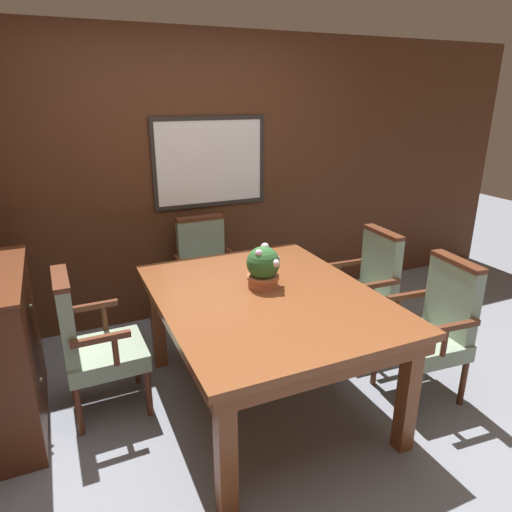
{
  "coord_description": "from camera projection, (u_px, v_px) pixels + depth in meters",
  "views": [
    {
      "loc": [
        -1.04,
        -2.04,
        1.94
      ],
      "look_at": [
        0.07,
        0.43,
        0.98
      ],
      "focal_mm": 32.0,
      "sensor_mm": 36.0,
      "label": 1
    }
  ],
  "objects": [
    {
      "name": "chair_right_far",
      "position": [
        366.0,
        287.0,
        3.59
      ],
      "size": [
        0.5,
        0.51,
        0.96
      ],
      "rotation": [
        0.0,
        0.0,
        -1.62
      ],
      "color": "#562B19",
      "rests_on": "ground_plane"
    },
    {
      "name": "potted_plant",
      "position": [
        263.0,
        267.0,
        2.87
      ],
      "size": [
        0.23,
        0.23,
        0.28
      ],
      "color": "#B2603D",
      "rests_on": "dining_table"
    },
    {
      "name": "chair_right_near",
      "position": [
        433.0,
        326.0,
        2.99
      ],
      "size": [
        0.51,
        0.53,
        0.96
      ],
      "rotation": [
        0.0,
        0.0,
        -1.65
      ],
      "color": "#562B19",
      "rests_on": "ground_plane"
    },
    {
      "name": "chair_left_far",
      "position": [
        91.0,
        341.0,
        2.81
      ],
      "size": [
        0.49,
        0.5,
        0.96
      ],
      "rotation": [
        0.0,
        0.0,
        1.59
      ],
      "color": "#562B19",
      "rests_on": "ground_plane"
    },
    {
      "name": "ground_plane",
      "position": [
        275.0,
        429.0,
        2.8
      ],
      "size": [
        14.0,
        14.0,
        0.0
      ],
      "primitive_type": "plane",
      "color": "gray"
    },
    {
      "name": "dining_table",
      "position": [
        266.0,
        308.0,
        2.83
      ],
      "size": [
        1.29,
        1.64,
        0.78
      ],
      "color": "brown",
      "rests_on": "ground_plane"
    },
    {
      "name": "wall_back",
      "position": [
        184.0,
        181.0,
        3.95
      ],
      "size": [
        7.2,
        0.08,
        2.45
      ],
      "color": "#4C2816",
      "rests_on": "ground_plane"
    },
    {
      "name": "chair_head_far",
      "position": [
        206.0,
        271.0,
        3.93
      ],
      "size": [
        0.5,
        0.48,
        0.96
      ],
      "rotation": [
        0.0,
        0.0,
        -0.01
      ],
      "color": "#562B19",
      "rests_on": "ground_plane"
    }
  ]
}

